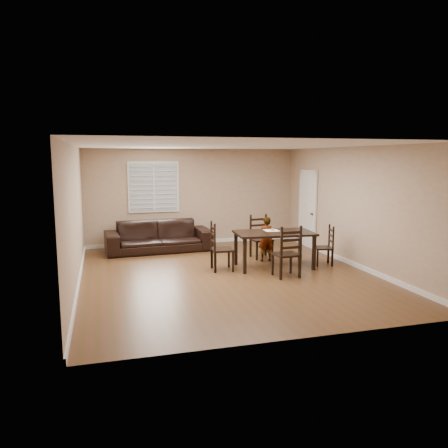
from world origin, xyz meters
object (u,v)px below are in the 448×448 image
Objects in this scene: chair_left at (216,249)px; child at (266,239)px; chair_right at (328,247)px; sofa at (158,236)px; chair_far at (289,255)px; dining_table at (274,236)px; chair_near at (259,238)px; donut at (272,229)px.

chair_left and child have the same top height.
chair_right is 4.39m from sofa.
chair_left is at bearing -41.55° from chair_far.
dining_table reaches higher than sofa.
chair_far is at bearing -59.38° from sofa.
chair_near is at bearing -119.46° from chair_right.
chair_far is 1.57m from chair_right.
donut is (0.08, 1.11, 0.34)m from chair_far.
child reaches higher than donut.
chair_right is 9.15× the size of donut.
donut is at bearing -47.12° from sofa.
chair_left is 1.16× the size of chair_right.
sofa is at bearing -110.59° from chair_right.
sofa is (-2.24, 3.35, -0.10)m from chair_far.
donut is at bearing -95.36° from chair_near.
chair_right is 1.46m from child.
chair_right is at bearing -90.26° from chair_left.
chair_right is 0.86× the size of child.
chair_near is at bearing -32.78° from sofa.
chair_far is 1.17m from donut.
chair_right is (2.61, -0.19, -0.07)m from chair_left.
dining_table is 17.74× the size of donut.
chair_left is 1.00× the size of child.
sofa is at bearing -59.42° from chair_far.
donut reaches higher than sofa.
child is (0.04, 0.63, -0.19)m from dining_table.
chair_far is (-0.04, -0.92, -0.23)m from dining_table.
sofa is (-2.33, 1.80, -0.14)m from child.
chair_near reaches higher than dining_table.
donut is 3.25m from sofa.
chair_left is 2.62m from chair_right.
chair_near is 1.70m from chair_left.
chair_far is 1.02× the size of child.
dining_table is 0.66× the size of sofa.
child is (0.08, 1.55, 0.04)m from chair_far.
child reaches higher than chair_near.
child is at bearing 90.00° from dining_table.
donut is 0.04× the size of sofa.
dining_table is 1.64× the size of chair_far.
chair_far is at bearing -124.38° from chair_left.
dining_table is at bearing -89.80° from chair_left.
dining_table is 1.67× the size of child.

